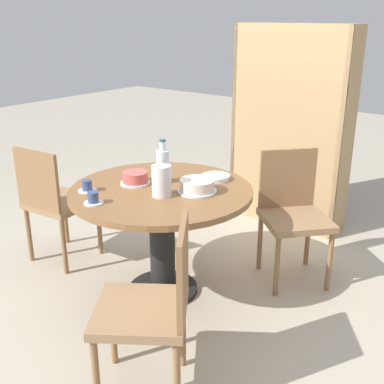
# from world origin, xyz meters

# --- Properties ---
(ground_plane) EXTENTS (14.00, 14.00, 0.00)m
(ground_plane) POSITION_xyz_m (0.00, 0.00, 0.00)
(ground_plane) COLOR #B2A893
(dining_table) EXTENTS (1.13, 1.13, 0.72)m
(dining_table) POSITION_xyz_m (0.00, 0.00, 0.56)
(dining_table) COLOR black
(dining_table) RESTS_ON ground_plane
(chair_a) EXTENTS (0.58, 0.58, 0.88)m
(chair_a) POSITION_xyz_m (0.56, -0.70, 0.48)
(chair_a) COLOR olive
(chair_a) RESTS_ON ground_plane
(chair_b) EXTENTS (0.59, 0.59, 0.88)m
(chair_b) POSITION_xyz_m (0.56, 0.71, 0.48)
(chair_b) COLOR olive
(chair_b) RESTS_ON ground_plane
(chair_c) EXTENTS (0.46, 0.46, 0.88)m
(chair_c) POSITION_xyz_m (-0.89, -0.15, 0.48)
(chair_c) COLOR olive
(chair_c) RESTS_ON ground_plane
(bookshelf) EXTENTS (0.99, 0.28, 1.67)m
(bookshelf) POSITION_xyz_m (0.08, 1.53, 0.81)
(bookshelf) COLOR tan
(bookshelf) RESTS_ON ground_plane
(coffee_pot) EXTENTS (0.12, 0.12, 0.22)m
(coffee_pot) POSITION_xyz_m (0.09, -0.09, 0.82)
(coffee_pot) COLOR silver
(coffee_pot) RESTS_ON dining_table
(water_bottle) EXTENTS (0.08, 0.08, 0.28)m
(water_bottle) POSITION_xyz_m (-0.07, 0.10, 0.84)
(water_bottle) COLOR silver
(water_bottle) RESTS_ON dining_table
(cake_main) EXTENTS (0.24, 0.24, 0.08)m
(cake_main) POSITION_xyz_m (0.21, 0.09, 0.76)
(cake_main) COLOR silver
(cake_main) RESTS_ON dining_table
(cake_second) EXTENTS (0.19, 0.19, 0.08)m
(cake_second) POSITION_xyz_m (-0.19, -0.03, 0.76)
(cake_second) COLOR silver
(cake_second) RESTS_ON dining_table
(cup_a) EXTENTS (0.11, 0.11, 0.07)m
(cup_a) POSITION_xyz_m (-0.13, -0.42, 0.75)
(cup_a) COLOR silver
(cup_a) RESTS_ON dining_table
(cup_b) EXTENTS (0.11, 0.11, 0.07)m
(cup_b) POSITION_xyz_m (-0.32, -0.31, 0.75)
(cup_b) COLOR silver
(cup_b) RESTS_ON dining_table
(plate_stack) EXTENTS (0.19, 0.19, 0.03)m
(plate_stack) POSITION_xyz_m (0.16, 0.35, 0.74)
(plate_stack) COLOR white
(plate_stack) RESTS_ON dining_table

